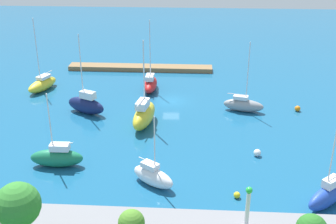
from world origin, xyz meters
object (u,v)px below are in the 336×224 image
Objects in this scene: sailboat_white_far_north at (153,176)px; mooring_buoy_white at (257,153)px; sailboat_gray_inner_mooring at (243,105)px; mooring_buoy_orange at (298,109)px; sailboat_red_mid_basin at (150,84)px; park_tree_east at (18,205)px; sailboat_yellow_near_pier at (144,115)px; mooring_buoy_yellow at (237,195)px; sailboat_green_outer_mooring at (57,157)px; pier_dock at (140,68)px; sailboat_yellow_along_channel at (42,84)px; park_tree_west at (131,223)px; harbor_beacon at (248,204)px; sailboat_blue_lone_south at (327,195)px; sailboat_navy_east_end at (86,104)px.

sailboat_white_far_north is 13.26m from mooring_buoy_white.
mooring_buoy_orange is (-7.80, -0.50, -0.61)m from sailboat_gray_inner_mooring.
sailboat_red_mid_basin reaches higher than mooring_buoy_orange.
park_tree_east is 0.77× the size of sailboat_white_far_north.
sailboat_yellow_near_pier is at bearing 16.02° from mooring_buoy_orange.
mooring_buoy_yellow is at bearing 70.34° from mooring_buoy_white.
pier_dock is at bearing -99.68° from sailboat_green_outer_mooring.
mooring_buoy_orange reaches higher than mooring_buoy_yellow.
mooring_buoy_yellow is at bearing -135.86° from sailboat_yellow_near_pier.
sailboat_gray_inner_mooring is at bearing 96.06° from sailboat_white_far_north.
sailboat_yellow_along_channel is (17.85, -12.24, -0.52)m from sailboat_yellow_near_pier.
park_tree_west is 11.41m from sailboat_white_far_north.
park_tree_west is 0.43× the size of sailboat_green_outer_mooring.
harbor_beacon is 0.32× the size of sailboat_yellow_along_channel.
park_tree_west is at bearing -57.55° from sailboat_white_far_north.
pier_dock is 49.31m from park_tree_west.
sailboat_red_mid_basin is 1.34× the size of sailboat_blue_lone_south.
sailboat_red_mid_basin is 22.98m from mooring_buoy_orange.
pier_dock is 3.11× the size of sailboat_blue_lone_south.
sailboat_yellow_near_pier is 0.98× the size of sailboat_yellow_along_channel.
park_tree_west reaches higher than mooring_buoy_orange.
mooring_buoy_yellow is (-28.78, 28.14, -0.71)m from sailboat_yellow_along_channel.
sailboat_yellow_near_pier is at bearing -82.83° from sailboat_blue_lone_south.
park_tree_east is at bearing 95.92° from sailboat_green_outer_mooring.
mooring_buoy_orange is at bearing -121.79° from park_tree_west.
sailboat_red_mid_basin is at bearing -98.44° from sailboat_blue_lone_south.
pier_dock is 4.40× the size of park_tree_east.
sailboat_green_outer_mooring is 0.76× the size of sailboat_red_mid_basin.
sailboat_red_mid_basin is at bearing 105.40° from pier_dock.
park_tree_east is at bearing 172.18° from sailboat_red_mid_basin.
sailboat_gray_inner_mooring reaches higher than sailboat_white_far_north.
sailboat_yellow_near_pier is 1.36× the size of sailboat_blue_lone_south.
sailboat_white_far_north is (-8.96, -11.51, -4.31)m from park_tree_east.
harbor_beacon is at bearing 107.72° from pier_dock.
sailboat_yellow_along_channel is (37.09, -28.88, -0.13)m from sailboat_blue_lone_south.
harbor_beacon is 0.37× the size of sailboat_gray_inner_mooring.
sailboat_navy_east_end reaches higher than mooring_buoy_white.
sailboat_red_mid_basin reaches higher than park_tree_west.
sailboat_yellow_along_channel is (11.42, -37.86, -4.31)m from park_tree_east.
harbor_beacon is at bearing 92.01° from mooring_buoy_yellow.
pier_dock is at bearing 17.82° from sailboat_yellow_near_pier.
pier_dock is 2.29× the size of sailboat_yellow_near_pier.
sailboat_red_mid_basin is (14.07, -7.51, 0.13)m from sailboat_gray_inner_mooring.
sailboat_gray_inner_mooring reaches higher than park_tree_east.
sailboat_gray_inner_mooring is 22.98m from sailboat_blue_lone_south.
park_tree_east is at bearing -109.50° from sailboat_gray_inner_mooring.
sailboat_yellow_near_pier is 25.44m from sailboat_blue_lone_south.
sailboat_red_mid_basin is 13.34× the size of mooring_buoy_white.
park_tree_east is 37.36m from sailboat_gray_inner_mooring.
harbor_beacon is 4.62× the size of mooring_buoy_orange.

